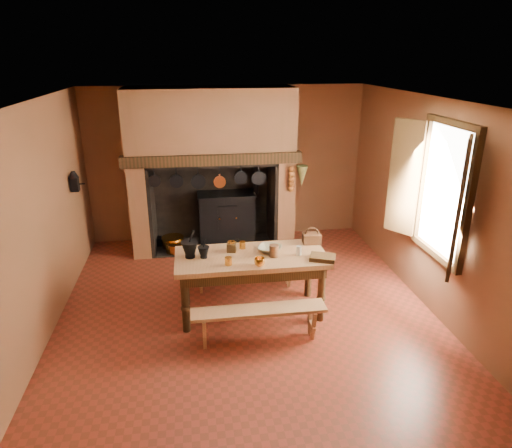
{
  "coord_description": "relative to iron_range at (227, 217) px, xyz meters",
  "views": [
    {
      "loc": [
        -0.66,
        -5.47,
        3.32
      ],
      "look_at": [
        0.18,
        0.3,
        1.13
      ],
      "focal_mm": 32.0,
      "sensor_mm": 36.0,
      "label": 1
    }
  ],
  "objects": [
    {
      "name": "bench_back",
      "position": [
        0.1,
        -1.88,
        -0.14
      ],
      "size": [
        1.62,
        0.28,
        0.45
      ],
      "color": "tan",
      "rests_on": "floor"
    },
    {
      "name": "wooden_tray",
      "position": [
        0.98,
        -2.82,
        0.39
      ],
      "size": [
        0.38,
        0.33,
        0.05
      ],
      "primitive_type": "cube",
      "rotation": [
        0.0,
        0.0,
        -0.38
      ],
      "color": "#3E2913",
      "rests_on": "work_table"
    },
    {
      "name": "wicker_basket",
      "position": [
        0.98,
        -2.28,
        0.44
      ],
      "size": [
        0.26,
        0.19,
        0.23
      ],
      "rotation": [
        0.0,
        0.0,
        -0.07
      ],
      "color": "#442714",
      "rests_on": "work_table"
    },
    {
      "name": "glass_jar",
      "position": [
        0.71,
        -2.64,
        0.43
      ],
      "size": [
        0.08,
        0.08,
        0.12
      ],
      "primitive_type": "cylinder",
      "rotation": [
        0.0,
        0.0,
        0.19
      ],
      "color": "beige",
      "rests_on": "work_table"
    },
    {
      "name": "ceiling",
      "position": [
        0.04,
        -2.45,
        2.32
      ],
      "size": [
        5.5,
        5.5,
        0.0
      ],
      "primitive_type": "plane",
      "rotation": [
        3.14,
        0.0,
        0.0
      ],
      "color": "silver",
      "rests_on": "back_wall"
    },
    {
      "name": "coffee_grinder",
      "position": [
        -0.14,
        -2.4,
        0.44
      ],
      "size": [
        0.17,
        0.14,
        0.18
      ],
      "rotation": [
        0.0,
        0.0,
        -0.19
      ],
      "color": "#3E2913",
      "rests_on": "work_table"
    },
    {
      "name": "onion_string",
      "position": [
        1.04,
        -0.66,
        0.85
      ],
      "size": [
        0.12,
        0.1,
        0.46
      ],
      "primitive_type": null,
      "color": "#974F1C",
      "rests_on": "chimney_breast"
    },
    {
      "name": "wall_front",
      "position": [
        0.04,
        -5.2,
        0.92
      ],
      "size": [
        5.0,
        0.02,
        2.8
      ],
      "primitive_type": "cube",
      "color": "brown",
      "rests_on": "floor"
    },
    {
      "name": "chimney_breast",
      "position": [
        -0.26,
        -0.14,
        1.33
      ],
      "size": [
        2.95,
        0.96,
        2.8
      ],
      "color": "brown",
      "rests_on": "floor"
    },
    {
      "name": "mortar_small",
      "position": [
        -0.51,
        -2.55,
        0.45
      ],
      "size": [
        0.15,
        0.15,
        0.26
      ],
      "rotation": [
        0.0,
        0.0,
        0.01
      ],
      "color": "black",
      "rests_on": "work_table"
    },
    {
      "name": "iron_range",
      "position": [
        0.0,
        0.0,
        0.0
      ],
      "size": [
        1.12,
        0.55,
        1.6
      ],
      "color": "black",
      "rests_on": "floor"
    },
    {
      "name": "bench_front",
      "position": [
        0.1,
        -3.24,
        -0.14
      ],
      "size": [
        1.62,
        0.28,
        0.46
      ],
      "color": "tan",
      "rests_on": "floor"
    },
    {
      "name": "brass_mug_a",
      "position": [
        -0.22,
        -2.8,
        0.42
      ],
      "size": [
        0.11,
        0.11,
        0.1
      ],
      "primitive_type": "cylinder",
      "rotation": [
        0.0,
        0.0,
        -0.21
      ],
      "color": "gold",
      "rests_on": "work_table"
    },
    {
      "name": "wall_right",
      "position": [
        2.54,
        -2.45,
        0.92
      ],
      "size": [
        0.02,
        5.5,
        2.8
      ],
      "primitive_type": "cube",
      "color": "brown",
      "rests_on": "floor"
    },
    {
      "name": "herb_bunch",
      "position": [
        1.22,
        -0.66,
        0.9
      ],
      "size": [
        0.2,
        0.2,
        0.35
      ],
      "primitive_type": "cone",
      "rotation": [
        3.14,
        0.0,
        0.0
      ],
      "color": "brown",
      "rests_on": "chimney_breast"
    },
    {
      "name": "wall_coffee_mill",
      "position": [
        -2.38,
        -0.9,
        1.03
      ],
      "size": [
        0.23,
        0.16,
        0.31
      ],
      "color": "black",
      "rests_on": "wall_left"
    },
    {
      "name": "hearth_pans",
      "position": [
        -1.01,
        -0.23,
        -0.39
      ],
      "size": [
        0.51,
        0.62,
        0.2
      ],
      "color": "gold",
      "rests_on": "floor"
    },
    {
      "name": "floor",
      "position": [
        0.04,
        -2.45,
        -0.48
      ],
      "size": [
        5.5,
        5.5,
        0.0
      ],
      "primitive_type": "plane",
      "color": "maroon",
      "rests_on": "ground"
    },
    {
      "name": "mortar_large",
      "position": [
        -0.68,
        -2.51,
        0.49
      ],
      "size": [
        0.22,
        0.22,
        0.37
      ],
      "rotation": [
        0.0,
        0.0,
        0.09
      ],
      "color": "black",
      "rests_on": "work_table"
    },
    {
      "name": "brass_mug_b",
      "position": [
        0.01,
        -2.32,
        0.42
      ],
      "size": [
        0.1,
        0.1,
        0.1
      ],
      "primitive_type": "cylinder",
      "rotation": [
        0.0,
        0.0,
        0.18
      ],
      "color": "gold",
      "rests_on": "work_table"
    },
    {
      "name": "brass_cup",
      "position": [
        0.16,
        -2.89,
        0.42
      ],
      "size": [
        0.14,
        0.14,
        0.11
      ],
      "primitive_type": "imported",
      "rotation": [
        0.0,
        0.0,
        0.04
      ],
      "color": "gold",
      "rests_on": "work_table"
    },
    {
      "name": "mixing_bowl",
      "position": [
        0.36,
        -2.48,
        0.41
      ],
      "size": [
        0.41,
        0.41,
        0.08
      ],
      "primitive_type": "imported",
      "rotation": [
        0.0,
        0.0,
        -0.42
      ],
      "color": "#B3AE8A",
      "rests_on": "work_table"
    },
    {
      "name": "hanging_pans",
      "position": [
        -0.3,
        -0.64,
        0.88
      ],
      "size": [
        1.92,
        0.29,
        0.27
      ],
      "color": "black",
      "rests_on": "chimney_breast"
    },
    {
      "name": "stoneware_crock",
      "position": [
        0.39,
        -2.63,
        0.45
      ],
      "size": [
        0.15,
        0.15,
        0.16
      ],
      "primitive_type": "cylinder",
      "rotation": [
        0.0,
        0.0,
        -0.2
      ],
      "color": "brown",
      "rests_on": "work_table"
    },
    {
      "name": "wall_left",
      "position": [
        -2.46,
        -2.45,
        0.92
      ],
      "size": [
        0.02,
        5.5,
        2.8
      ],
      "primitive_type": "cube",
      "color": "brown",
      "rests_on": "floor"
    },
    {
      "name": "work_table",
      "position": [
        0.1,
        -2.55,
        0.23
      ],
      "size": [
        1.97,
        0.87,
        0.85
      ],
      "color": "tan",
      "rests_on": "floor"
    },
    {
      "name": "window",
      "position": [
        2.39,
        -2.85,
        1.22
      ],
      "size": [
        0.39,
        1.75,
        1.76
      ],
      "color": "white",
      "rests_on": "wall_right"
    },
    {
      "name": "back_wall",
      "position": [
        0.04,
        0.3,
        0.92
      ],
      "size": [
        5.0,
        0.02,
        2.8
      ],
      "primitive_type": "cube",
      "color": "brown",
      "rests_on": "floor"
    }
  ]
}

